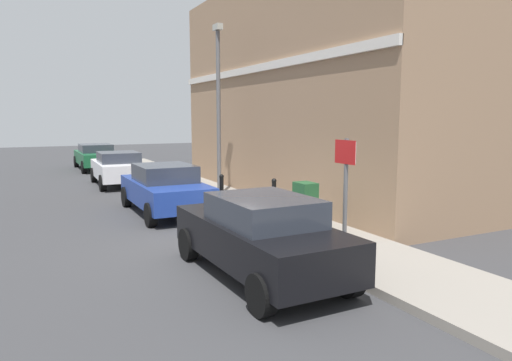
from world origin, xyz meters
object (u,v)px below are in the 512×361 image
at_px(utility_cabinet, 305,208).
at_px(street_sign, 345,181).
at_px(bollard_far_kerb, 222,191).
at_px(car_black, 260,235).
at_px(lamppost, 219,103).
at_px(car_white, 118,168).
at_px(bollard_near_cabinet, 274,196).
at_px(car_blue, 165,188).
at_px(car_green, 96,156).

bearing_deg(utility_cabinet, street_sign, -105.17).
relative_size(utility_cabinet, bollard_far_kerb, 1.11).
xyz_separation_m(car_black, lamppost, (2.34, 7.66, 2.54)).
height_order(car_white, utility_cabinet, car_white).
relative_size(bollard_near_cabinet, bollard_far_kerb, 1.00).
bearing_deg(street_sign, lamppost, 84.98).
relative_size(car_blue, bollard_far_kerb, 4.04).
height_order(bollard_near_cabinet, lamppost, lamppost).
relative_size(bollard_near_cabinet, street_sign, 0.45).
xyz_separation_m(car_white, bollard_far_kerb, (1.59, -7.38, -0.03)).
height_order(utility_cabinet, bollard_near_cabinet, utility_cabinet).
relative_size(car_white, utility_cabinet, 3.43).
bearing_deg(utility_cabinet, car_white, 102.77).
distance_m(car_blue, bollard_far_kerb, 1.70).
relative_size(car_blue, car_green, 0.93).
distance_m(car_green, bollard_far_kerb, 14.17).
bearing_deg(bollard_far_kerb, car_white, 102.15).
height_order(car_green, street_sign, street_sign).
distance_m(car_black, utility_cabinet, 3.10).
xyz_separation_m(utility_cabinet, bollard_near_cabinet, (0.10, 1.73, 0.02)).
bearing_deg(utility_cabinet, lamppost, 89.41).
xyz_separation_m(car_black, car_white, (-0.12, 12.72, -0.03)).
height_order(street_sign, lamppost, lamppost).
xyz_separation_m(car_blue, car_white, (-0.16, 6.47, -0.01)).
height_order(car_white, car_green, car_white).
bearing_deg(bollard_near_cabinet, utility_cabinet, -93.31).
height_order(utility_cabinet, bollard_far_kerb, utility_cabinet).
bearing_deg(bollard_near_cabinet, street_sign, -100.24).
relative_size(car_blue, bollard_near_cabinet, 4.04).
xyz_separation_m(car_black, car_blue, (0.04, 6.25, -0.02)).
bearing_deg(car_white, lamppost, -152.89).
bearing_deg(car_black, lamppost, -18.27).
bearing_deg(car_green, lamppost, -168.58).
bearing_deg(car_green, car_blue, -179.69).
xyz_separation_m(car_black, bollard_far_kerb, (1.47, 5.33, -0.06)).
height_order(car_blue, bollard_near_cabinet, car_blue).
bearing_deg(utility_cabinet, car_black, -137.36).
bearing_deg(lamppost, car_white, 115.95).
relative_size(car_green, lamppost, 0.79).
bearing_deg(car_black, car_blue, -1.64).
xyz_separation_m(car_white, bollard_near_cabinet, (2.51, -8.89, -0.03)).
height_order(car_green, utility_cabinet, car_green).
xyz_separation_m(car_blue, car_green, (-0.12, 13.17, -0.02)).
height_order(car_white, bollard_near_cabinet, car_white).
height_order(car_blue, bollard_far_kerb, car_blue).
xyz_separation_m(car_black, bollard_near_cabinet, (2.38, 3.83, -0.06)).
bearing_deg(car_white, car_black, -178.29).
distance_m(utility_cabinet, street_sign, 2.62).
bearing_deg(car_black, bollard_near_cabinet, -33.16).
distance_m(car_black, bollard_far_kerb, 5.53).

